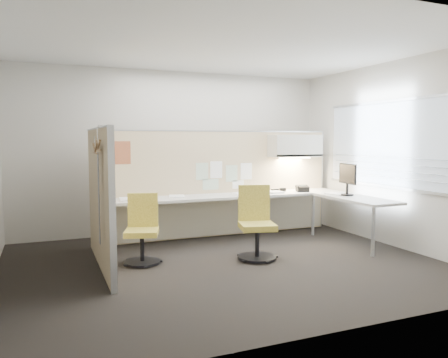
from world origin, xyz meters
name	(u,v)px	position (x,y,z in m)	size (l,w,h in m)	color
floor	(224,264)	(0.00, 0.00, -0.01)	(5.50, 4.50, 0.01)	black
ceiling	(224,45)	(0.00, 0.00, 2.80)	(5.50, 4.50, 0.01)	white
wall_back	(176,152)	(0.00, 2.25, 1.40)	(5.50, 0.02, 2.80)	beige
wall_front	(330,167)	(0.00, -2.25, 1.40)	(5.50, 0.02, 2.80)	beige
wall_right	(391,154)	(2.75, 0.00, 1.40)	(0.02, 4.50, 2.80)	beige
window_pane	(390,144)	(2.73, 0.00, 1.55)	(0.01, 2.80, 1.30)	#94A0AC
partition_back	(218,184)	(0.55, 1.60, 0.88)	(4.10, 0.06, 1.75)	beige
partition_left	(100,198)	(-1.50, 0.50, 0.88)	(0.06, 2.20, 1.75)	beige
desk	(251,203)	(0.93, 1.13, 0.60)	(4.00, 2.07, 0.73)	beige
overhead_bin	(295,146)	(1.90, 1.39, 1.51)	(0.90, 0.36, 0.38)	beige
task_light_strip	(295,158)	(1.90, 1.39, 1.30)	(0.60, 0.06, 0.02)	#FFEABF
pinned_papers	(223,175)	(0.63, 1.57, 1.03)	(1.01, 0.00, 0.47)	#8CBF8C
poster	(121,153)	(-1.05, 1.57, 1.42)	(0.28, 0.00, 0.35)	#DF561C
chair_left	(142,231)	(-0.98, 0.46, 0.42)	(0.52, 0.54, 0.89)	black
chair_right	(256,225)	(0.50, 0.08, 0.46)	(0.56, 0.57, 0.98)	black
monitor	(347,177)	(2.30, 0.45, 1.02)	(0.20, 0.48, 0.51)	black
phone	(302,189)	(1.93, 1.19, 0.78)	(0.26, 0.24, 0.12)	black
stapler	(275,190)	(1.49, 1.34, 0.76)	(0.14, 0.04, 0.05)	black
tape_dispenser	(283,190)	(1.64, 1.34, 0.76)	(0.10, 0.06, 0.06)	black
coat_hook	(97,157)	(-1.58, -0.06, 1.42)	(0.18, 0.45, 1.35)	silver
paper_stack_0	(128,199)	(-1.02, 1.26, 0.74)	(0.23, 0.30, 0.03)	white
paper_stack_1	(177,196)	(-0.25, 1.35, 0.74)	(0.23, 0.30, 0.02)	white
paper_stack_2	(242,194)	(0.82, 1.25, 0.74)	(0.23, 0.30, 0.01)	white
paper_stack_3	(274,192)	(1.41, 1.24, 0.74)	(0.23, 0.30, 0.03)	white
paper_stack_4	(336,194)	(2.22, 0.65, 0.74)	(0.23, 0.30, 0.02)	white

